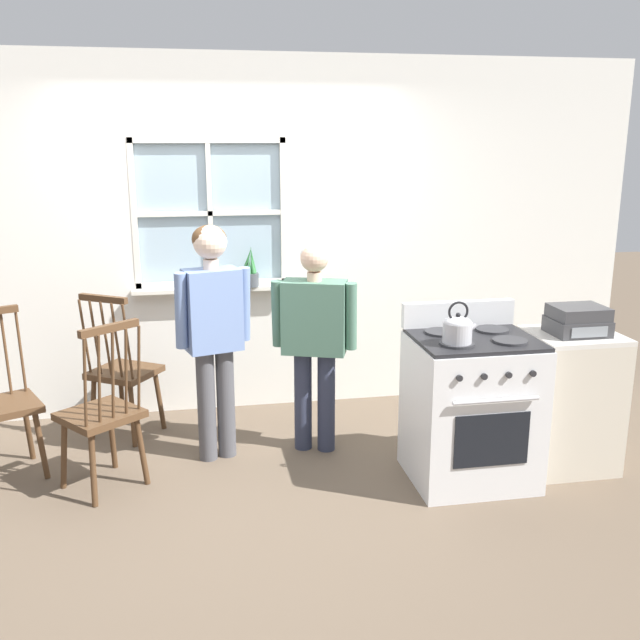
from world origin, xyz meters
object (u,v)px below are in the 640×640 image
chair_near_wall (1,405)px  kettle (458,328)px  chair_center_cluster (102,415)px  person_elderly_left (213,320)px  person_teen_center (314,330)px  potted_plant (251,273)px  stereo (578,321)px  stove (471,407)px  chair_by_window (122,372)px  side_counter (569,400)px

chair_near_wall → kettle: size_ratio=4.32×
chair_center_cluster → person_elderly_left: size_ratio=0.68×
person_teen_center → kettle: size_ratio=5.79×
person_teen_center → potted_plant: 0.94m
person_elderly_left → potted_plant: person_elderly_left is taller
person_teen_center → potted_plant: person_teen_center is taller
chair_center_cluster → stereo: bearing=136.5°
person_teen_center → kettle: bearing=-26.3°
stove → stereo: bearing=3.1°
chair_near_wall → potted_plant: bearing=2.7°
potted_plant → stereo: (1.92, -1.41, -0.11)m
chair_center_cluster → stove: size_ratio=0.98×
stove → kettle: bearing=-141.5°
stove → potted_plant: potted_plant is taller
chair_by_window → person_teen_center: 1.44m
kettle → potted_plant: 1.90m
person_elderly_left → stereo: size_ratio=4.61×
chair_center_cluster → stereo: 2.98m
chair_near_wall → person_elderly_left: 1.42m
person_elderly_left → side_counter: bearing=-29.2°
person_teen_center → stereo: bearing=-0.3°
chair_by_window → kettle: size_ratio=4.32×
chair_by_window → stereo: 3.11m
chair_by_window → person_teen_center: size_ratio=0.75×
chair_center_cluster → chair_near_wall: bearing=-63.4°
chair_by_window → stereo: stereo is taller
chair_center_cluster → person_elderly_left: person_elderly_left is taller
kettle → potted_plant: potted_plant is taller
chair_by_window → side_counter: bearing=-166.7°
chair_near_wall → stereo: bearing=-33.7°
chair_center_cluster → side_counter: bearing=136.9°
person_elderly_left → person_teen_center: size_ratio=1.10×
kettle → chair_near_wall: bearing=165.5°
chair_by_window → stereo: (2.88, -1.05, 0.51)m
chair_near_wall → chair_center_cluster: bearing=-49.7°
person_teen_center → stove: size_ratio=1.32×
chair_center_cluster → side_counter: size_ratio=1.19×
stove → side_counter: (0.69, 0.06, -0.02)m
stove → chair_near_wall: bearing=168.8°
person_elderly_left → person_teen_center: bearing=-14.8°
chair_center_cluster → kettle: size_ratio=4.32×
chair_near_wall → side_counter: 3.61m
chair_center_cluster → person_elderly_left: (0.69, 0.31, 0.48)m
chair_near_wall → chair_center_cluster: 0.70m
person_elderly_left → kettle: size_ratio=6.34×
potted_plant → side_counter: bearing=-35.9°
chair_center_cluster → side_counter: (2.93, -0.22, -0.03)m
person_teen_center → stereo: (1.57, -0.57, 0.13)m
person_elderly_left → chair_center_cluster: bearing=-171.4°
stove → kettle: size_ratio=4.39×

